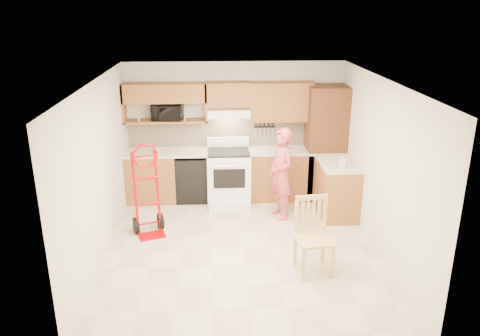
{
  "coord_description": "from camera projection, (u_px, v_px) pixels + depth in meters",
  "views": [
    {
      "loc": [
        -0.39,
        -6.32,
        3.5
      ],
      "look_at": [
        0.0,
        0.5,
        1.1
      ],
      "focal_mm": 35.5,
      "sensor_mm": 36.0,
      "label": 1
    }
  ],
  "objects": [
    {
      "name": "knife_strip",
      "position": [
        264.0,
        130.0,
        8.83
      ],
      "size": [
        0.4,
        0.05,
        0.29
      ],
      "primitive_type": null,
      "color": "black",
      "rests_on": "backsplash"
    },
    {
      "name": "backsplash",
      "position": [
        235.0,
        132.0,
        8.84
      ],
      "size": [
        3.92,
        0.03,
        0.55
      ],
      "primitive_type": "cube",
      "color": "beige",
      "rests_on": "wall_back"
    },
    {
      "name": "countertop_return",
      "position": [
        338.0,
        163.0,
        8.0
      ],
      "size": [
        0.63,
        1.0,
        0.04
      ],
      "primitive_type": "cube",
      "color": "beige",
      "rests_on": "cab_return_right"
    },
    {
      "name": "wall_front",
      "position": [
        256.0,
        248.0,
        4.59
      ],
      "size": [
        4.0,
        0.02,
        2.5
      ],
      "primitive_type": "cube",
      "color": "silver",
      "rests_on": "ground"
    },
    {
      "name": "lower_cab_right",
      "position": [
        280.0,
        174.0,
        8.87
      ],
      "size": [
        1.14,
        0.6,
        0.9
      ],
      "primitive_type": "cube",
      "color": "brown",
      "rests_on": "ground"
    },
    {
      "name": "range",
      "position": [
        229.0,
        173.0,
        8.59
      ],
      "size": [
        0.77,
        1.02,
        1.14
      ],
      "primitive_type": null,
      "color": "white",
      "rests_on": "ground"
    },
    {
      "name": "range_hood",
      "position": [
        229.0,
        112.0,
        8.49
      ],
      "size": [
        0.76,
        0.46,
        0.14
      ],
      "primitive_type": "cube",
      "color": "white",
      "rests_on": "wall_back"
    },
    {
      "name": "pantry_tall",
      "position": [
        325.0,
        143.0,
        8.71
      ],
      "size": [
        0.7,
        0.6,
        2.1
      ],
      "primitive_type": "cube",
      "color": "brown",
      "rests_on": "ground"
    },
    {
      "name": "person",
      "position": [
        281.0,
        174.0,
        7.91
      ],
      "size": [
        0.56,
        0.67,
        1.57
      ],
      "primitive_type": "imported",
      "rotation": [
        0.0,
        0.0,
        -1.2
      ],
      "color": "#C4444B",
      "rests_on": "ground"
    },
    {
      "name": "floor",
      "position": [
        242.0,
        248.0,
        7.14
      ],
      "size": [
        4.0,
        4.5,
        0.02
      ],
      "primitive_type": "cube",
      "color": "#C8B297",
      "rests_on": "ground"
    },
    {
      "name": "upper_cab_left",
      "position": [
        164.0,
        93.0,
        8.38
      ],
      "size": [
        1.5,
        0.33,
        0.34
      ],
      "primitive_type": "cube",
      "color": "brown",
      "rests_on": "wall_back"
    },
    {
      "name": "wall_back",
      "position": [
        235.0,
        129.0,
        8.85
      ],
      "size": [
        4.0,
        0.02,
        2.5
      ],
      "primitive_type": "cube",
      "color": "silver",
      "rests_on": "ground"
    },
    {
      "name": "wall_right",
      "position": [
        381.0,
        167.0,
        6.83
      ],
      "size": [
        0.02,
        4.5,
        2.5
      ],
      "primitive_type": "cube",
      "color": "silver",
      "rests_on": "ground"
    },
    {
      "name": "upper_shelf_mw",
      "position": [
        166.0,
        121.0,
        8.55
      ],
      "size": [
        1.5,
        0.33,
        0.04
      ],
      "primitive_type": "cube",
      "color": "brown",
      "rests_on": "wall_back"
    },
    {
      "name": "dining_chair",
      "position": [
        315.0,
        237.0,
        6.35
      ],
      "size": [
        0.52,
        0.55,
        1.04
      ],
      "primitive_type": null,
      "rotation": [
        0.0,
        0.0,
        0.1
      ],
      "color": "#DFAD55",
      "rests_on": "ground"
    },
    {
      "name": "cab_return_right",
      "position": [
        336.0,
        189.0,
        8.16
      ],
      "size": [
        0.6,
        1.0,
        0.9
      ],
      "primitive_type": "cube",
      "color": "brown",
      "rests_on": "ground"
    },
    {
      "name": "countertop_left",
      "position": [
        167.0,
        152.0,
        8.6
      ],
      "size": [
        1.5,
        0.63,
        0.04
      ],
      "primitive_type": "cube",
      "color": "beige",
      "rests_on": "lower_cab_left"
    },
    {
      "name": "microwave",
      "position": [
        167.0,
        112.0,
        8.49
      ],
      "size": [
        0.58,
        0.42,
        0.3
      ],
      "primitive_type": "imported",
      "rotation": [
        0.0,
        0.0,
        -0.11
      ],
      "color": "black",
      "rests_on": "upper_shelf_mw"
    },
    {
      "name": "countertop_right",
      "position": [
        281.0,
        150.0,
        8.71
      ],
      "size": [
        1.14,
        0.63,
        0.04
      ],
      "primitive_type": "cube",
      "color": "beige",
      "rests_on": "lower_cab_right"
    },
    {
      "name": "wall_left",
      "position": [
        98.0,
        172.0,
        6.61
      ],
      "size": [
        0.02,
        4.5,
        2.5
      ],
      "primitive_type": "cube",
      "color": "silver",
      "rests_on": "ground"
    },
    {
      "name": "bowl",
      "position": [
        156.0,
        150.0,
        8.58
      ],
      "size": [
        0.21,
        0.21,
        0.05
      ],
      "primitive_type": "imported",
      "rotation": [
        0.0,
        0.0,
        0.07
      ],
      "color": "white",
      "rests_on": "countertop_left"
    },
    {
      "name": "upper_cab_center",
      "position": [
        228.0,
        94.0,
        8.45
      ],
      "size": [
        0.76,
        0.33,
        0.44
      ],
      "primitive_type": "cube",
      "color": "brown",
      "rests_on": "wall_back"
    },
    {
      "name": "dishwasher",
      "position": [
        193.0,
        177.0,
        8.79
      ],
      "size": [
        0.6,
        0.6,
        0.85
      ],
      "primitive_type": "cube",
      "color": "black",
      "rests_on": "ground"
    },
    {
      "name": "hand_truck",
      "position": [
        148.0,
        195.0,
        7.35
      ],
      "size": [
        0.66,
        0.64,
        1.35
      ],
      "primitive_type": null,
      "rotation": [
        0.0,
        0.0,
        0.34
      ],
      "color": "#B60207",
      "rests_on": "ground"
    },
    {
      "name": "ceiling",
      "position": [
        242.0,
        81.0,
        6.3
      ],
      "size": [
        4.0,
        4.5,
        0.02
      ],
      "primitive_type": "cube",
      "color": "white",
      "rests_on": "ground"
    },
    {
      "name": "soap_bottle",
      "position": [
        342.0,
        161.0,
        7.74
      ],
      "size": [
        0.1,
        0.1,
        0.21
      ],
      "primitive_type": "imported",
      "rotation": [
        0.0,
        0.0,
        -0.1
      ],
      "color": "white",
      "rests_on": "countertop_return"
    },
    {
      "name": "upper_cab_right",
      "position": [
        281.0,
        102.0,
        8.55
      ],
      "size": [
        1.14,
        0.33,
        0.7
      ],
      "primitive_type": "cube",
      "color": "brown",
      "rests_on": "wall_back"
    },
    {
      "name": "lower_cab_left",
      "position": [
        152.0,
        177.0,
        8.74
      ],
      "size": [
        0.9,
        0.6,
        0.9
      ],
      "primitive_type": "cube",
      "color": "brown",
      "rests_on": "ground"
    }
  ]
}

